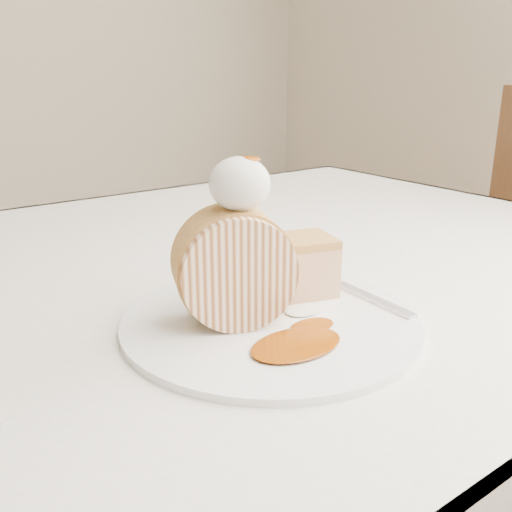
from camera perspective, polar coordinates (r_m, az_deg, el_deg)
table at (r=0.73m, az=-8.84°, el=-8.16°), size 1.40×0.90×0.75m
chair_end at (r=1.37m, az=24.10°, el=-2.20°), size 0.58×0.58×0.94m
plate at (r=0.55m, az=1.47°, el=-6.51°), size 0.35×0.35×0.01m
roulade_slice at (r=0.52m, az=-2.17°, el=-1.19°), size 0.12×0.09×0.11m
cake_chunk at (r=0.60m, az=4.55°, el=-1.29°), size 0.08×0.07×0.05m
whipped_cream at (r=0.50m, az=-1.64°, el=7.21°), size 0.05×0.05×0.05m
caramel_drizzle at (r=0.50m, az=-1.00°, el=10.32°), size 0.03×0.02×0.01m
caramel_pool at (r=0.49m, az=4.04°, el=-8.78°), size 0.10×0.08×0.00m
fork at (r=0.60m, az=11.16°, el=-4.03°), size 0.03×0.17×0.00m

